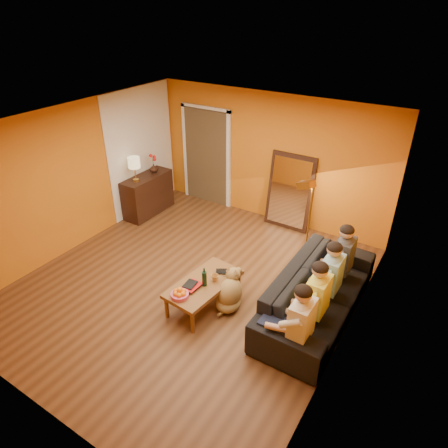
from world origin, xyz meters
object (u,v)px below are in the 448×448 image
Objects in this scene: person_far_left at (301,326)px; table_lamp at (135,169)px; mirror_frame at (290,192)px; sideboard at (148,194)px; floor_lamp at (309,221)px; dog at (230,290)px; sofa at (318,293)px; tumbler at (215,278)px; person_mid_left at (317,301)px; person_far_right at (343,261)px; wine_bottle at (204,277)px; coffee_table at (204,293)px; person_mid_right at (331,279)px; laptop at (226,273)px; vase at (154,168)px.

table_lamp is at bearing 157.55° from person_far_left.
sideboard is (-2.79, -1.08, -0.34)m from mirror_frame.
dog is (-0.43, -1.92, -0.39)m from floor_lamp.
sofa is 22.95× the size of tumbler.
person_mid_left is 1.00× the size of person_far_right.
person_mid_left reaches higher than wine_bottle.
mirror_frame is 1.29× the size of sideboard.
person_mid_right is at bearing 32.17° from coffee_table.
table_lamp reaches higher than sofa.
table_lamp is at bearing 153.59° from tumbler.
person_far_right is 3.77× the size of laptop.
tumbler is 0.61× the size of vase.
table_lamp is at bearing 175.55° from dog.
person_far_left reaches higher than sideboard.
person_far_left is (1.58, -3.19, -0.15)m from mirror_frame.
person_mid_left is at bearing -59.06° from mirror_frame.
person_far_left is 1.65m from person_far_right.
mirror_frame is 2.97m from wine_bottle.
table_lamp is 4.57m from person_mid_left.
table_lamp is at bearing -90.00° from vase.
mirror_frame reaches higher than vase.
person_mid_right reaches higher than vase.
person_mid_right is at bearing -52.43° from sofa.
wine_bottle is at bearing -34.15° from sideboard.
wine_bottle is 0.44m from laptop.
person_far_left is at bearing -25.73° from sideboard.
person_mid_left is 1.10m from person_far_right.
person_far_right is 10.95× the size of tumbler.
sideboard is 10.59× the size of tumbler.
coffee_table is 3.77× the size of laptop.
mirror_frame reaches higher than tumbler.
mirror_frame is at bearing 89.75° from wine_bottle.
table_lamp is 0.42× the size of person_mid_right.
vase reaches higher than sofa.
person_mid_right is at bearing 90.00° from person_mid_left.
wine_bottle is at bearing -29.70° from table_lamp.
sofa reaches higher than wine_bottle.
floor_lamp is 1.99m from person_mid_left.
wine_bottle is at bearing -151.13° from person_mid_right.
sofa is 2.10× the size of person_far_left.
person_mid_left and person_mid_right have the same top height.
vase is at bearing 90.00° from table_lamp.
person_mid_right is at bearing 90.00° from person_far_left.
sideboard is 4.49m from person_mid_right.
dog is 0.45m from wine_bottle.
dog is at bearing -152.09° from person_mid_right.
person_far_left reaches higher than coffee_table.
dog is (-1.14, -0.58, -0.05)m from sofa.
dog is at bearing 7.56° from tumbler.
wine_bottle is at bearing -112.38° from tumbler.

